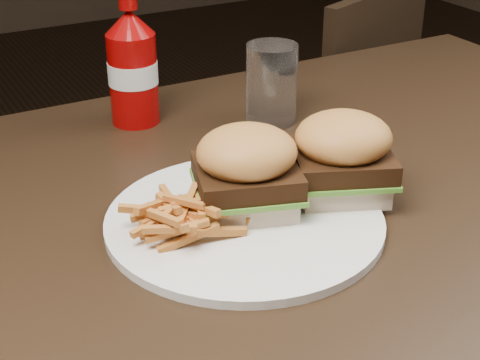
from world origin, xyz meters
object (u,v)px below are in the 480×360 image
plate (244,221)px  ketchup_bottle (134,82)px  tumbler (272,84)px  chair_far (301,153)px  dining_table (303,204)px

plate → ketchup_bottle: size_ratio=2.22×
plate → tumbler: bearing=53.4°
chair_far → tumbler: (-0.36, -0.45, 0.38)m
tumbler → chair_far: bearing=51.4°
chair_far → tumbler: bearing=29.3°
plate → ketchup_bottle: (0.00, 0.32, 0.06)m
dining_table → plate: size_ratio=3.98×
dining_table → chair_far: size_ratio=3.22×
tumbler → plate: bearing=-126.6°
chair_far → dining_table: bearing=34.2°
dining_table → chair_far: bearing=56.2°
dining_table → chair_far: 0.83m
chair_far → tumbler: tumbler is taller
plate → dining_table: bearing=20.3°
ketchup_bottle → dining_table: bearing=-71.2°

